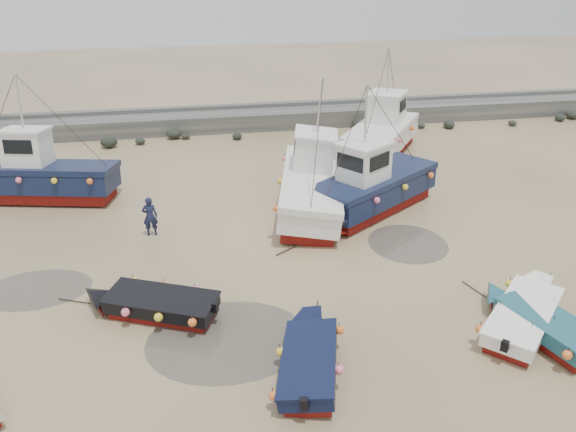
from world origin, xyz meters
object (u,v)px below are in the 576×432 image
Objects in this scene: cabin_boat_0 at (35,175)px; cabin_boat_2 at (367,188)px; cabin_boat_3 at (385,130)px; dinghy_3 at (526,311)px; person at (152,235)px; dinghy_1 at (312,355)px; cabin_boat_1 at (308,181)px; dinghy_2 at (540,320)px; dinghy_4 at (152,301)px.

cabin_boat_2 is at bearing -93.26° from cabin_boat_0.
dinghy_3 is at bearing -58.47° from cabin_boat_3.
dinghy_3 is at bearing 146.13° from person.
cabin_boat_3 is 4.97× the size of person.
dinghy_3 is (7.59, 0.93, -0.01)m from dinghy_1.
cabin_boat_3 is at bearing -65.40° from cabin_boat_0.
cabin_boat_2 is (15.86, -4.52, -0.01)m from cabin_boat_0.
cabin_boat_2 is (2.54, -1.44, 0.04)m from cabin_boat_1.
cabin_boat_1 and cabin_boat_3 have the same top height.
dinghy_3 is (-0.18, 0.54, -0.02)m from dinghy_2.
person is at bearing -118.05° from cabin_boat_0.
cabin_boat_3 is (6.42, 7.26, 0.04)m from cabin_boat_1.
dinghy_2 is 1.08× the size of dinghy_3.
dinghy_1 reaches higher than person.
dinghy_4 is 10.88m from cabin_boat_1.
dinghy_2 is 0.62× the size of cabin_boat_3.
dinghy_3 is 0.89× the size of dinghy_4.
cabin_boat_1 is at bearing -96.09° from cabin_boat_3.
dinghy_4 is 6.22m from person.
dinghy_1 is at bearing -79.39° from cabin_boat_3.
cabin_boat_1 reaches higher than person.
dinghy_1 is 1.02× the size of dinghy_2.
cabin_boat_1 is at bearing 98.25° from dinghy_2.
cabin_boat_3 is (3.87, 8.70, 0.00)m from cabin_boat_2.
dinghy_2 is 0.96× the size of dinghy_4.
person is (-12.92, 9.57, -0.55)m from dinghy_2.
dinghy_4 is at bearing -96.35° from cabin_boat_3.
cabin_boat_0 is at bearing 52.43° from dinghy_4.
cabin_boat_1 is at bearing 94.18° from dinghy_1.
dinghy_2 is 10.43m from cabin_boat_2.
dinghy_3 is 0.53× the size of cabin_boat_0.
cabin_boat_0 is 1.08× the size of cabin_boat_2.
cabin_boat_1 reaches higher than dinghy_4.
dinghy_1 is 0.64× the size of cabin_boat_2.
person is at bearing 132.97° from dinghy_1.
cabin_boat_1 is at bearing -18.05° from dinghy_4.
cabin_boat_0 and cabin_boat_2 have the same top height.
person is (5.77, -4.96, -1.35)m from cabin_boat_0.
cabin_boat_3 is at bearing -58.34° from cabin_boat_2.
dinghy_4 is 0.60× the size of cabin_boat_0.
cabin_boat_0 is 20.17m from cabin_boat_3.
cabin_boat_0 reaches higher than dinghy_4.
cabin_boat_1 is (13.32, -3.08, -0.05)m from cabin_boat_0.
cabin_boat_2 is at bearing 88.88° from dinghy_2.
cabin_boat_1 is at bearing 26.13° from cabin_boat_2.
cabin_boat_3 is (8.82, 19.10, 0.79)m from dinghy_1.
dinghy_1 is 1.11× the size of dinghy_3.
dinghy_1 is at bearing -103.90° from dinghy_4.
cabin_boat_0 is (-10.92, 14.92, 0.80)m from dinghy_1.
cabin_boat_3 reaches higher than dinghy_3.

